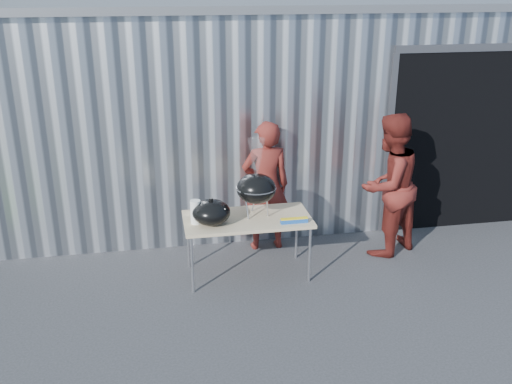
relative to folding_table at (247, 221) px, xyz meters
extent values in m
plane|color=#2D2D2F|center=(0.05, -0.78, -0.71)|extent=(80.00, 80.00, 0.00)
cube|color=silver|center=(0.85, 3.92, 0.79)|extent=(8.00, 6.00, 3.00)
cube|color=slate|center=(0.85, 3.92, 2.34)|extent=(8.20, 6.20, 0.10)
cube|color=black|center=(3.35, 1.49, 0.54)|extent=(2.40, 1.20, 2.50)
cube|color=#4C4C51|center=(3.35, 0.92, 1.84)|extent=(2.52, 0.08, 0.10)
cube|color=tan|center=(0.00, 0.00, 0.02)|extent=(1.50, 0.75, 0.04)
cylinder|color=silver|center=(-0.69, -0.32, -0.35)|extent=(0.03, 0.03, 0.71)
cylinder|color=silver|center=(0.69, -0.32, -0.35)|extent=(0.03, 0.03, 0.71)
cylinder|color=silver|center=(-0.69, 0.31, -0.35)|extent=(0.03, 0.03, 0.71)
cylinder|color=silver|center=(0.69, 0.31, -0.35)|extent=(0.03, 0.03, 0.71)
ellipsoid|color=black|center=(0.12, 0.04, 0.38)|extent=(0.47, 0.47, 0.35)
cylinder|color=silver|center=(0.12, 0.04, 0.40)|extent=(0.48, 0.48, 0.02)
cylinder|color=silver|center=(0.12, 0.04, 0.41)|extent=(0.45, 0.45, 0.01)
cylinder|color=silver|center=(0.12, 0.18, 0.16)|extent=(0.02, 0.02, 0.24)
cylinder|color=silver|center=(-0.01, -0.03, 0.16)|extent=(0.02, 0.02, 0.24)
cylinder|color=silver|center=(0.24, -0.03, 0.16)|extent=(0.02, 0.02, 0.24)
cylinder|color=#CB7948|center=(-0.02, 0.04, 0.43)|extent=(0.02, 0.14, 0.02)
cylinder|color=#CB7948|center=(0.02, 0.04, 0.43)|extent=(0.02, 0.14, 0.02)
cylinder|color=#CB7948|center=(0.07, 0.04, 0.43)|extent=(0.02, 0.14, 0.02)
cylinder|color=#CB7948|center=(0.12, 0.04, 0.43)|extent=(0.02, 0.14, 0.02)
cylinder|color=#CB7948|center=(0.16, 0.04, 0.43)|extent=(0.02, 0.14, 0.02)
cylinder|color=#CB7948|center=(0.21, 0.04, 0.43)|extent=(0.02, 0.14, 0.02)
cylinder|color=#CB7948|center=(0.26, 0.04, 0.43)|extent=(0.02, 0.14, 0.02)
cone|color=silver|center=(0.12, 0.04, 0.71)|extent=(0.20, 0.20, 0.55)
ellipsoid|color=black|center=(-0.43, -0.10, 0.18)|extent=(0.44, 0.44, 0.29)
cylinder|color=black|center=(-0.43, -0.10, 0.34)|extent=(0.05, 0.05, 0.03)
cylinder|color=white|center=(-0.61, -0.05, 0.18)|extent=(0.12, 0.12, 0.28)
cube|color=white|center=(-0.55, 0.23, 0.09)|extent=(0.20, 0.15, 0.10)
cube|color=#184A9E|center=(0.51, -0.25, 0.07)|extent=(0.32, 0.05, 0.05)
cube|color=yellow|center=(0.51, -0.25, 0.10)|extent=(0.32, 0.05, 0.01)
imported|color=maroon|center=(0.37, 0.71, 0.16)|extent=(0.65, 0.44, 1.74)
imported|color=maroon|center=(1.88, 0.29, 0.22)|extent=(1.13, 1.05, 1.86)
camera|label=1|loc=(-1.02, -6.12, 2.70)|focal=40.00mm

